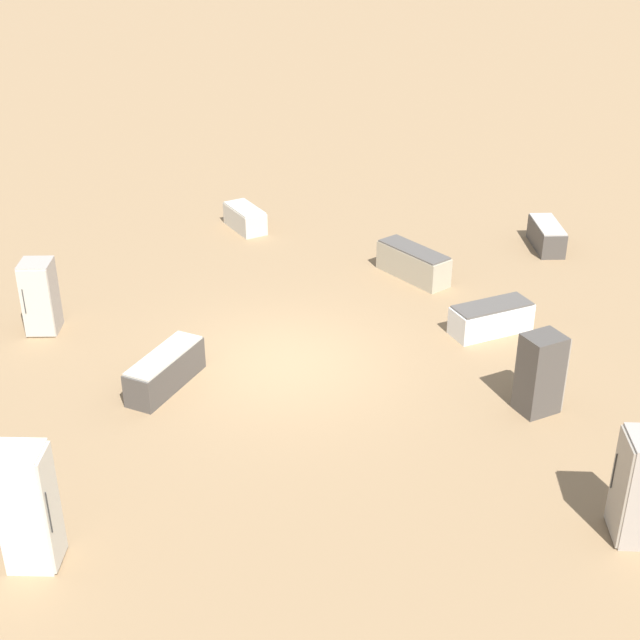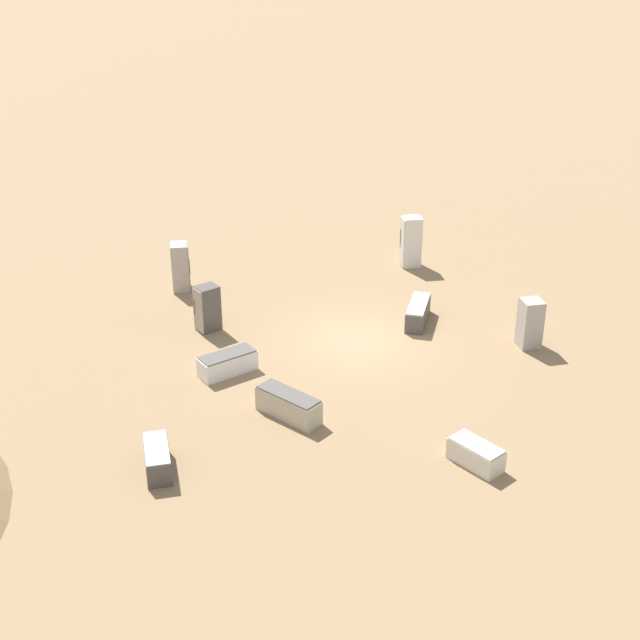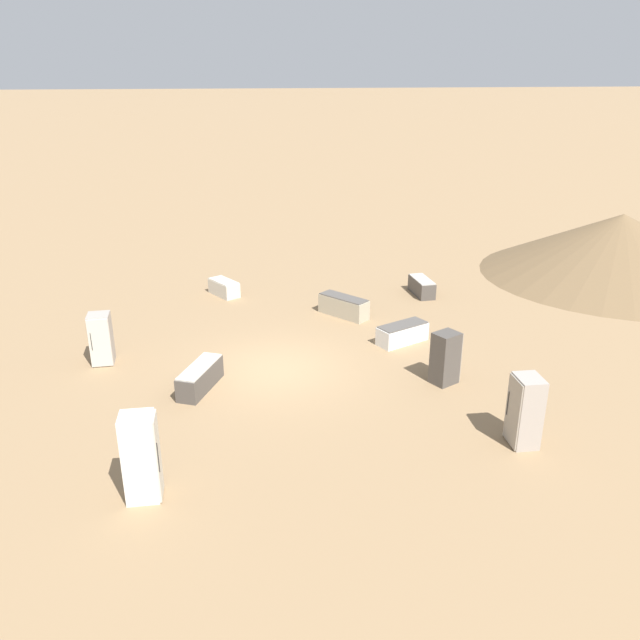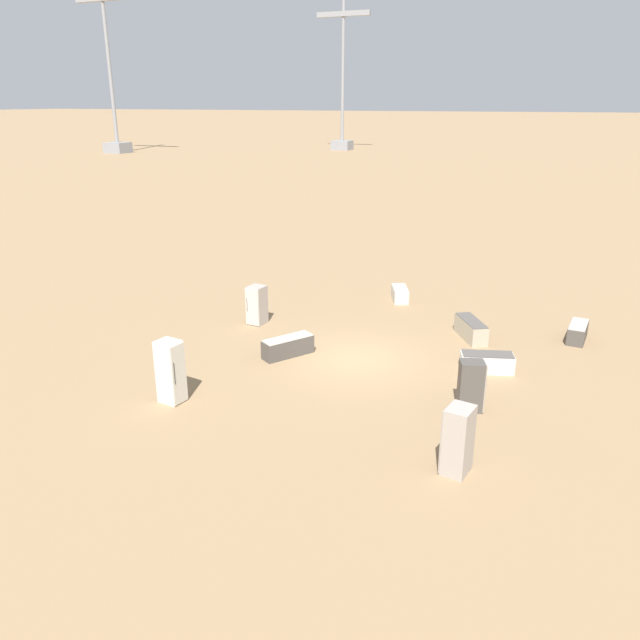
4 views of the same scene
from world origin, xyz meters
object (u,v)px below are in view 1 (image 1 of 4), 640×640
(discarded_fridge_3, at_px, (640,488))
(discarded_fridge_6, at_px, (491,318))
(discarded_fridge_1, at_px, (245,218))
(discarded_fridge_4, at_px, (165,370))
(discarded_fridge_0, at_px, (28,508))
(discarded_fridge_2, at_px, (547,236))
(discarded_fridge_8, at_px, (541,373))
(discarded_fridge_7, at_px, (413,263))
(discarded_fridge_5, at_px, (40,297))

(discarded_fridge_3, distance_m, discarded_fridge_6, 6.45)
(discarded_fridge_1, distance_m, discarded_fridge_4, 8.08)
(discarded_fridge_0, relative_size, discarded_fridge_2, 1.21)
(discarded_fridge_8, bearing_deg, discarded_fridge_1, -172.68)
(discarded_fridge_0, bearing_deg, discarded_fridge_1, 172.55)
(discarded_fridge_2, xyz_separation_m, discarded_fridge_7, (3.78, 1.32, 0.04))
(discarded_fridge_5, bearing_deg, discarded_fridge_3, 147.23)
(discarded_fridge_1, distance_m, discarded_fridge_2, 7.91)
(discarded_fridge_3, height_order, discarded_fridge_6, discarded_fridge_3)
(discarded_fridge_1, xyz_separation_m, discarded_fridge_2, (-7.57, 2.30, 0.02))
(discarded_fridge_3, xyz_separation_m, discarded_fridge_4, (6.93, -5.10, -0.53))
(discarded_fridge_7, height_order, discarded_fridge_8, discarded_fridge_8)
(discarded_fridge_0, distance_m, discarded_fridge_6, 10.32)
(discarded_fridge_2, bearing_deg, discarded_fridge_1, 168.32)
(discarded_fridge_1, relative_size, discarded_fridge_8, 1.01)
(discarded_fridge_3, distance_m, discarded_fridge_8, 3.43)
(discarded_fridge_3, xyz_separation_m, discarded_fridge_6, (0.18, -6.43, -0.55))
(discarded_fridge_3, xyz_separation_m, discarded_fridge_7, (1.20, -9.33, -0.51))
(discarded_fridge_6, height_order, discarded_fridge_8, discarded_fridge_8)
(discarded_fridge_2, distance_m, discarded_fridge_8, 7.76)
(discarded_fridge_7, bearing_deg, discarded_fridge_6, 78.23)
(discarded_fridge_2, bearing_deg, discarded_fridge_0, -132.78)
(discarded_fridge_2, height_order, discarded_fridge_6, discarded_fridge_2)
(discarded_fridge_6, bearing_deg, discarded_fridge_8, 162.09)
(discarded_fridge_6, xyz_separation_m, discarded_fridge_8, (0.05, 3.00, 0.44))
(discarded_fridge_2, bearing_deg, discarded_fridge_7, -155.48)
(discarded_fridge_2, xyz_separation_m, discarded_fridge_6, (2.76, 4.22, -0.01))
(discarded_fridge_0, height_order, discarded_fridge_7, discarded_fridge_0)
(discarded_fridge_1, height_order, discarded_fridge_8, discarded_fridge_8)
(discarded_fridge_0, relative_size, discarded_fridge_8, 1.27)
(discarded_fridge_2, xyz_separation_m, discarded_fridge_8, (2.81, 7.23, 0.43))
(discarded_fridge_0, relative_size, discarded_fridge_1, 1.26)
(discarded_fridge_6, bearing_deg, discarded_fridge_2, -50.02)
(discarded_fridge_7, bearing_deg, discarded_fridge_1, -74.92)
(discarded_fridge_0, relative_size, discarded_fridge_6, 1.05)
(discarded_fridge_2, relative_size, discarded_fridge_8, 1.06)
(discarded_fridge_6, bearing_deg, discarded_fridge_4, 84.23)
(discarded_fridge_8, bearing_deg, discarded_fridge_6, 159.73)
(discarded_fridge_6, bearing_deg, discarded_fridge_7, 2.56)
(discarded_fridge_3, bearing_deg, discarded_fridge_0, 96.55)
(discarded_fridge_0, bearing_deg, discarded_fridge_5, -163.93)
(discarded_fridge_0, bearing_deg, discarded_fridge_2, 140.93)
(discarded_fridge_5, bearing_deg, discarded_fridge_7, -162.87)
(discarded_fridge_2, relative_size, discarded_fridge_7, 0.82)
(discarded_fridge_3, relative_size, discarded_fridge_6, 0.94)
(discarded_fridge_0, xyz_separation_m, discarded_fridge_7, (-7.44, -8.78, -0.60))
(discarded_fridge_0, height_order, discarded_fridge_3, discarded_fridge_0)
(discarded_fridge_1, relative_size, discarded_fridge_3, 0.88)
(discarded_fridge_2, height_order, discarded_fridge_8, discarded_fridge_8)
(discarded_fridge_2, bearing_deg, discarded_fridge_8, -106.02)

